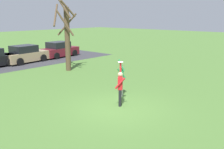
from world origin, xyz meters
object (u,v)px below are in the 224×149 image
at_px(parked_car_maroon, 59,50).
at_px(person_catcher, 120,86).
at_px(person_defender, 121,78).
at_px(frisbee_disc, 121,62).
at_px(parked_car_tan, 25,55).
at_px(bare_tree_tall, 67,35).

bearing_deg(parked_car_maroon, person_catcher, -122.34).
xyz_separation_m(person_catcher, person_defender, (1.23, 0.94, -0.00)).
bearing_deg(parked_car_maroon, frisbee_disc, -121.97).
distance_m(frisbee_disc, parked_car_tan, 14.10).
bearing_deg(person_catcher, parked_car_maroon, 26.33).
xyz_separation_m(person_defender, frisbee_disc, (-1.05, -0.80, 1.11)).
distance_m(person_catcher, bare_tree_tall, 8.99).
relative_size(frisbee_disc, parked_car_tan, 0.06).
distance_m(person_catcher, person_defender, 1.55).
xyz_separation_m(person_catcher, parked_car_tan, (2.93, 13.90, -0.25)).
bearing_deg(parked_car_maroon, bare_tree_tall, -127.52).
height_order(parked_car_maroon, bare_tree_tall, bare_tree_tall).
height_order(person_catcher, person_defender, person_catcher).
xyz_separation_m(person_defender, parked_car_tan, (1.70, 12.96, -0.25)).
height_order(person_catcher, parked_car_maroon, person_catcher).
distance_m(person_defender, bare_tree_tall, 7.73).
bearing_deg(parked_car_tan, bare_tree_tall, -92.26).
bearing_deg(frisbee_disc, person_catcher, -142.60).
bearing_deg(person_catcher, bare_tree_tall, 30.49).
height_order(person_catcher, bare_tree_tall, bare_tree_tall).
relative_size(person_catcher, frisbee_disc, 7.83).
height_order(person_defender, parked_car_maroon, person_defender).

